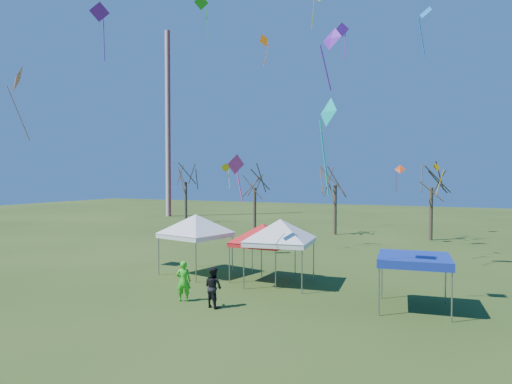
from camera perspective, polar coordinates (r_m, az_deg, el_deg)
ground at (r=20.07m, az=-1.75°, el=-13.77°), size 140.00×140.00×0.00m
radio_mast at (r=63.40m, az=-10.95°, el=8.34°), size 0.70×0.70×25.00m
tree_0 at (r=53.52m, az=-8.79°, el=3.08°), size 3.83×3.83×8.44m
tree_1 at (r=46.20m, az=-0.17°, el=2.42°), size 3.42×3.42×7.54m
tree_2 at (r=43.11m, az=9.89°, el=3.08°), size 3.71×3.71×8.18m
tree_3 at (r=41.44m, az=21.09°, el=2.73°), size 3.59×3.59×7.91m
tent_white_west at (r=25.57m, az=-7.55°, el=-3.30°), size 4.25×4.25×3.85m
tent_white_mid at (r=22.88m, az=3.04°, el=-3.96°), size 4.30×4.30×3.82m
tent_red at (r=23.82m, az=0.89°, el=-4.45°), size 3.91×3.91×3.45m
tent_blue at (r=19.85m, az=19.16°, el=-8.04°), size 3.12×3.12×2.21m
person_dark at (r=19.42m, az=-5.37°, el=-11.75°), size 0.97×0.85×1.68m
person_green at (r=20.49m, az=-9.05°, el=-10.93°), size 0.76×0.65×1.76m
kite_27 at (r=18.98m, az=9.39°, el=18.27°), size 1.05×0.84×2.42m
kite_7 at (r=34.78m, az=-6.84°, el=22.38°), size 1.15×1.11×3.00m
kite_5 at (r=17.05m, az=8.90°, el=9.63°), size 1.01×0.97×3.64m
kite_18 at (r=28.98m, az=10.73°, el=19.21°), size 0.86×0.38×2.19m
kite_8 at (r=31.76m, az=-18.98°, el=20.45°), size 1.36×1.40×3.59m
kite_2 at (r=48.04m, az=1.04°, el=18.41°), size 1.57×1.33×3.41m
kite_14 at (r=29.22m, az=-27.70°, el=12.45°), size 1.60×1.58×4.21m
kite_19 at (r=38.19m, az=17.54°, el=2.68°), size 0.91×0.66×2.28m
kite_17 at (r=28.20m, az=20.39°, el=20.22°), size 1.07×1.05×2.74m
kite_13 at (r=44.23m, az=-3.81°, el=3.04°), size 1.11×1.02×2.51m
kite_1 at (r=20.71m, az=-2.57°, el=3.41°), size 0.66×0.96×2.17m
kite_22 at (r=37.79m, az=21.68°, el=2.77°), size 0.95×0.95×2.53m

